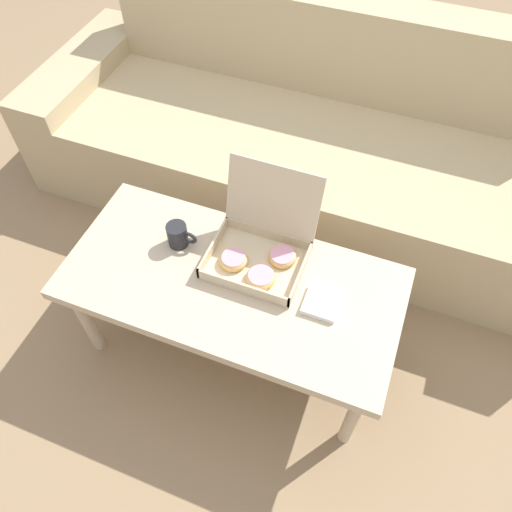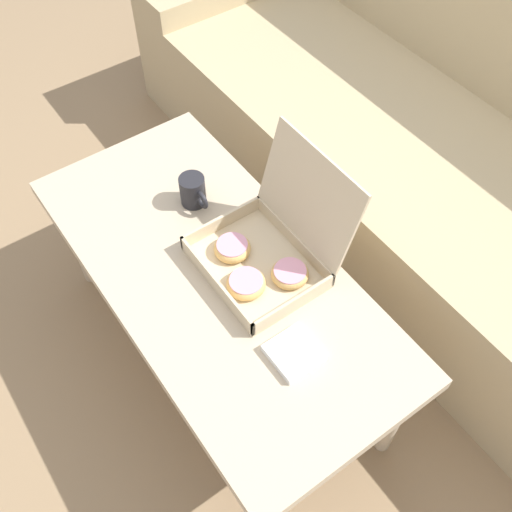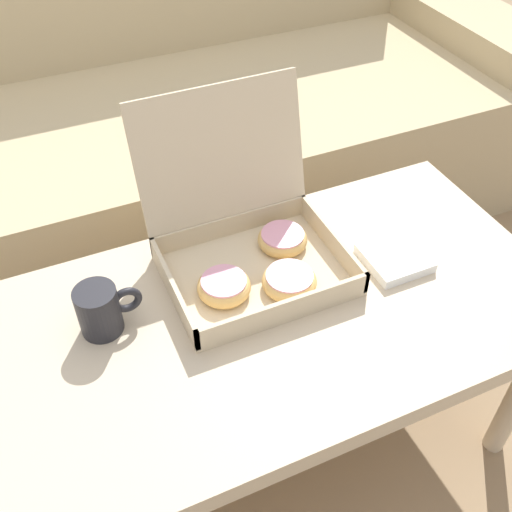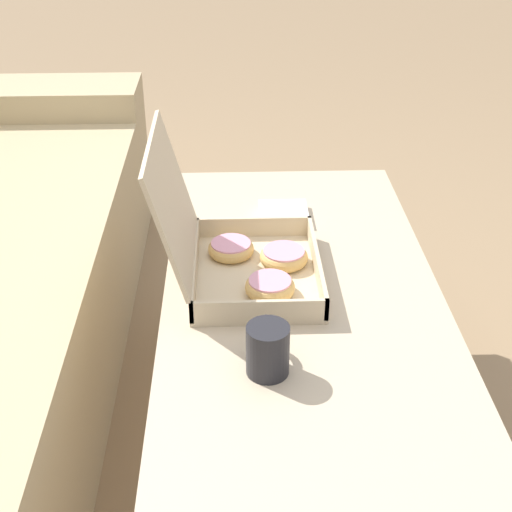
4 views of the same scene
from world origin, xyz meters
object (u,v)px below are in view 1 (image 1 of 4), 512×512
Objects in this scene: coffee_table at (232,288)px; pastry_box at (261,249)px; couch at (310,146)px; coffee_mug at (178,236)px.

coffee_table is 0.17m from pastry_box.
couch is 0.83m from pastry_box.
coffee_table is 0.26m from coffee_mug.
pastry_box is (0.06, 0.12, 0.10)m from coffee_table.
coffee_table is 10.34× the size of coffee_mug.
pastry_box is (0.06, -0.80, 0.22)m from couch.
coffee_table is (0.00, -0.92, 0.12)m from couch.
coffee_mug is (-0.23, 0.08, 0.09)m from coffee_table.
coffee_mug is (-0.23, -0.84, 0.21)m from couch.
coffee_table is at bearing -90.00° from couch.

